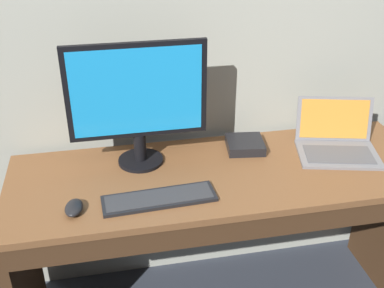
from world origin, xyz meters
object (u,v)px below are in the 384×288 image
external_drive_box (245,145)px  computer_mouse (74,208)px  external_monitor (137,101)px  laptop_space_gray (337,143)px  wired_keyboard (159,198)px

external_drive_box → computer_mouse: bearing=-156.3°
computer_mouse → external_drive_box: size_ratio=0.65×
external_monitor → external_drive_box: size_ratio=3.46×
external_monitor → computer_mouse: size_ratio=5.31×
laptop_space_gray → wired_keyboard: 0.84m
external_monitor → wired_keyboard: 0.39m
external_monitor → external_drive_box: external_monitor is taller
laptop_space_gray → wired_keyboard: bearing=-165.2°
wired_keyboard → computer_mouse: 0.31m
external_monitor → computer_mouse: external_monitor is taller
external_monitor → wired_keyboard: bearing=-82.1°
external_monitor → wired_keyboard: external_monitor is taller
wired_keyboard → external_drive_box: size_ratio=2.69×
laptop_space_gray → external_drive_box: 0.40m
laptop_space_gray → external_monitor: (-0.85, 0.06, 0.25)m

